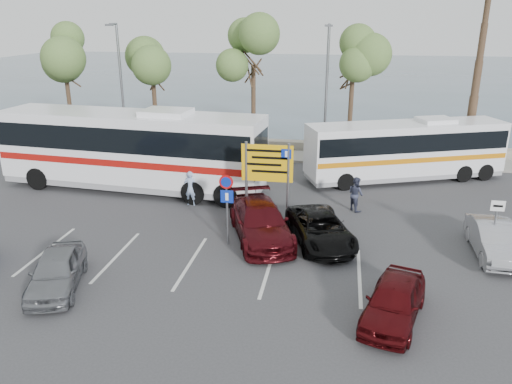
% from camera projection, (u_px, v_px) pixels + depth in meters
% --- Properties ---
extents(ground, '(120.00, 120.00, 0.00)m').
position_uv_depth(ground, '(229.00, 253.00, 19.08)').
color(ground, '#37373A').
rests_on(ground, ground).
extents(kerb_strip, '(44.00, 2.40, 0.15)m').
position_uv_depth(kerb_strip, '(276.00, 156.00, 32.06)').
color(kerb_strip, gray).
rests_on(kerb_strip, ground).
extents(seawall, '(48.00, 0.80, 0.60)m').
position_uv_depth(seawall, '(280.00, 145.00, 33.84)').
color(seawall, gray).
rests_on(seawall, ground).
extents(sea, '(140.00, 140.00, 0.00)m').
position_uv_depth(sea, '(317.00, 76.00, 74.82)').
color(sea, '#39515C').
rests_on(sea, ground).
extents(tree_far_left, '(3.20, 3.20, 7.60)m').
position_uv_depth(tree_far_left, '(63.00, 52.00, 32.21)').
color(tree_far_left, '#382619').
rests_on(tree_far_left, kerb_strip).
extents(tree_left, '(3.20, 3.20, 7.20)m').
position_uv_depth(tree_left, '(152.00, 59.00, 31.36)').
color(tree_left, '#382619').
rests_on(tree_left, kerb_strip).
extents(tree_mid, '(3.20, 3.20, 8.00)m').
position_uv_depth(tree_mid, '(253.00, 49.00, 30.11)').
color(tree_mid, '#382619').
rests_on(tree_mid, kerb_strip).
extents(tree_right, '(3.20, 3.20, 7.40)m').
position_uv_depth(tree_right, '(354.00, 59.00, 29.31)').
color(tree_right, '#382619').
rests_on(tree_right, kerb_strip).
extents(street_lamp_left, '(0.45, 1.15, 8.01)m').
position_uv_depth(street_lamp_left, '(121.00, 82.00, 31.70)').
color(street_lamp_left, slate).
rests_on(street_lamp_left, kerb_strip).
extents(street_lamp_right, '(0.45, 1.15, 8.01)m').
position_uv_depth(street_lamp_right, '(326.00, 86.00, 29.63)').
color(street_lamp_right, slate).
rests_on(street_lamp_right, kerb_strip).
extents(direction_sign, '(2.20, 0.12, 3.60)m').
position_uv_depth(direction_sign, '(267.00, 169.00, 21.08)').
color(direction_sign, slate).
rests_on(direction_sign, ground).
extents(sign_no_stop, '(0.60, 0.08, 2.35)m').
position_uv_depth(sign_no_stop, '(226.00, 193.00, 20.86)').
color(sign_no_stop, slate).
rests_on(sign_no_stop, ground).
extents(sign_parking, '(0.50, 0.07, 2.25)m').
position_uv_depth(sign_parking, '(227.00, 209.00, 19.35)').
color(sign_parking, slate).
rests_on(sign_parking, ground).
extents(sign_taxi, '(0.50, 0.07, 2.20)m').
position_uv_depth(sign_taxi, '(495.00, 220.00, 18.42)').
color(sign_taxi, slate).
rests_on(sign_taxi, ground).
extents(lane_markings, '(12.02, 4.20, 0.01)m').
position_uv_depth(lane_markings, '(192.00, 262.00, 18.33)').
color(lane_markings, silver).
rests_on(lane_markings, ground).
extents(coach_bus_left, '(13.85, 4.05, 4.26)m').
position_uv_depth(coach_bus_left, '(132.00, 152.00, 25.50)').
color(coach_bus_left, white).
rests_on(coach_bus_left, ground).
extents(coach_bus_right, '(10.91, 6.10, 3.37)m').
position_uv_depth(coach_bus_right, '(405.00, 152.00, 27.11)').
color(coach_bus_right, white).
rests_on(coach_bus_right, ground).
extents(car_silver_a, '(2.53, 3.97, 1.26)m').
position_uv_depth(car_silver_a, '(57.00, 271.00, 16.41)').
color(car_silver_a, slate).
rests_on(car_silver_a, ground).
extents(car_maroon, '(3.69, 5.44, 1.46)m').
position_uv_depth(car_maroon, '(261.00, 222.00, 20.07)').
color(car_maroon, '#440B10').
rests_on(car_maroon, ground).
extents(car_red, '(2.46, 3.96, 1.26)m').
position_uv_depth(car_red, '(394.00, 301.00, 14.69)').
color(car_red, '#460A0C').
rests_on(car_red, ground).
extents(suv_black, '(3.37, 4.83, 1.22)m').
position_uv_depth(suv_black, '(320.00, 229.00, 19.72)').
color(suv_black, black).
rests_on(suv_black, ground).
extents(car_silver_b, '(1.37, 3.88, 1.28)m').
position_uv_depth(car_silver_b, '(494.00, 240.00, 18.68)').
color(car_silver_b, '#9C9DA2').
rests_on(car_silver_b, ground).
extents(pedestrian_near, '(0.64, 0.44, 1.69)m').
position_uv_depth(pedestrian_near, '(191.00, 188.00, 23.66)').
color(pedestrian_near, '#90A9D2').
rests_on(pedestrian_near, ground).
extents(pedestrian_far, '(0.96, 0.99, 1.61)m').
position_uv_depth(pedestrian_far, '(356.00, 194.00, 22.99)').
color(pedestrian_far, '#33384D').
rests_on(pedestrian_far, ground).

